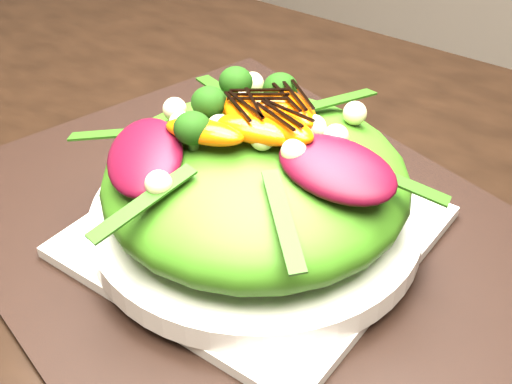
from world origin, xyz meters
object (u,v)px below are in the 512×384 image
Objects in this scene: placemat at (256,238)px; plate_base at (256,231)px; salad_bowl at (256,218)px; lettuce_mound at (256,180)px; orange_segment at (256,115)px.

placemat is 0.01m from plate_base.
lettuce_mound reaches higher than salad_bowl.
plate_base reaches higher than placemat.
plate_base is 1.03× the size of lettuce_mound.
plate_base is 0.93× the size of salad_bowl.
plate_base is 3.88× the size of orange_segment.
placemat is 0.05m from lettuce_mound.
orange_segment is (-0.01, 0.01, 0.10)m from placemat.
plate_base is at bearing 180.00° from placemat.
lettuce_mound is at bearing -53.79° from orange_segment.
salad_bowl is 0.08m from orange_segment.
salad_bowl is at bearing 90.00° from lettuce_mound.
lettuce_mound is (-0.00, 0.00, 0.05)m from placemat.
placemat is at bearing -26.57° from salad_bowl.
salad_bowl is (0.00, 0.00, 0.01)m from plate_base.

